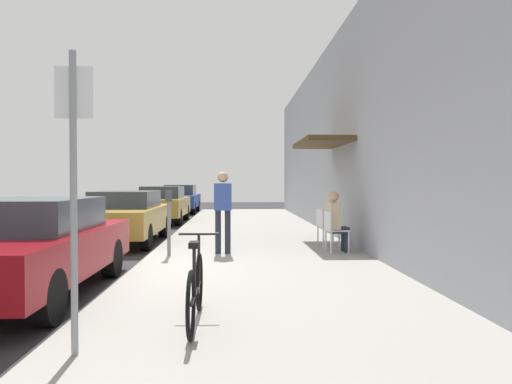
% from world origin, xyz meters
% --- Properties ---
extents(ground_plane, '(60.00, 60.00, 0.00)m').
position_xyz_m(ground_plane, '(0.00, 0.00, 0.00)').
color(ground_plane, '#2D2D30').
extents(sidewalk_slab, '(4.50, 32.00, 0.12)m').
position_xyz_m(sidewalk_slab, '(2.25, 2.00, 0.06)').
color(sidewalk_slab, '#9E9B93').
rests_on(sidewalk_slab, ground_plane).
extents(building_facade, '(1.40, 32.00, 5.62)m').
position_xyz_m(building_facade, '(4.65, 2.01, 2.81)').
color(building_facade, '#999EA8').
rests_on(building_facade, ground_plane).
extents(parked_car_0, '(1.80, 4.40, 1.37)m').
position_xyz_m(parked_car_0, '(-1.10, -1.31, 0.72)').
color(parked_car_0, maroon).
rests_on(parked_car_0, ground_plane).
extents(parked_car_1, '(1.80, 4.40, 1.37)m').
position_xyz_m(parked_car_1, '(-1.10, 4.49, 0.72)').
color(parked_car_1, '#A58433').
rests_on(parked_car_1, ground_plane).
extents(parked_car_2, '(1.80, 4.40, 1.44)m').
position_xyz_m(parked_car_2, '(-1.10, 10.84, 0.75)').
color(parked_car_2, '#A58433').
rests_on(parked_car_2, ground_plane).
extents(parked_car_3, '(1.80, 4.40, 1.46)m').
position_xyz_m(parked_car_3, '(-1.10, 17.06, 0.75)').
color(parked_car_3, navy).
rests_on(parked_car_3, ground_plane).
extents(parking_meter, '(0.12, 0.10, 1.32)m').
position_xyz_m(parking_meter, '(0.45, 1.49, 0.89)').
color(parking_meter, slate).
rests_on(parking_meter, sidewalk_slab).
extents(street_sign, '(0.32, 0.06, 2.60)m').
position_xyz_m(street_sign, '(0.40, -3.96, 1.64)').
color(street_sign, gray).
rests_on(street_sign, sidewalk_slab).
extents(bicycle_0, '(0.46, 1.71, 0.90)m').
position_xyz_m(bicycle_0, '(1.36, -3.10, 0.48)').
color(bicycle_0, black).
rests_on(bicycle_0, sidewalk_slab).
extents(cafe_chair_0, '(0.48, 0.48, 0.87)m').
position_xyz_m(cafe_chair_0, '(3.86, 1.87, 0.62)').
color(cafe_chair_0, silver).
rests_on(cafe_chair_0, sidewalk_slab).
extents(seated_patron_0, '(0.45, 0.39, 1.29)m').
position_xyz_m(seated_patron_0, '(3.92, 1.88, 0.82)').
color(seated_patron_0, '#232838').
rests_on(seated_patron_0, sidewalk_slab).
extents(cafe_chair_1, '(0.51, 0.51, 0.87)m').
position_xyz_m(cafe_chair_1, '(3.86, 2.81, 0.62)').
color(cafe_chair_1, silver).
rests_on(cafe_chair_1, sidewalk_slab).
extents(pedestrian_standing, '(0.36, 0.22, 1.70)m').
position_xyz_m(pedestrian_standing, '(1.52, 1.79, 1.12)').
color(pedestrian_standing, '#232838').
rests_on(pedestrian_standing, sidewalk_slab).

